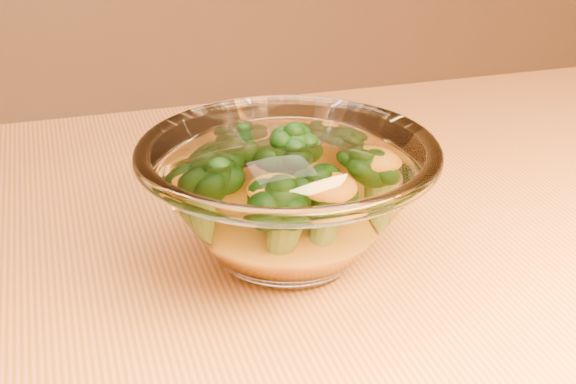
{
  "coord_description": "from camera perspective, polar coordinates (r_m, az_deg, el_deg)",
  "views": [
    {
      "loc": [
        -0.26,
        -0.47,
        1.06
      ],
      "look_at": [
        -0.11,
        0.03,
        0.81
      ],
      "focal_mm": 50.0,
      "sensor_mm": 36.0,
      "label": 1
    }
  ],
  "objects": [
    {
      "name": "cheese_sauce",
      "position": [
        0.6,
        0.0,
        -2.19
      ],
      "size": [
        0.12,
        0.12,
        0.03
      ],
      "primitive_type": "ellipsoid",
      "color": "orange",
      "rests_on": "glass_bowl"
    },
    {
      "name": "glass_bowl",
      "position": [
        0.59,
        0.0,
        -0.42
      ],
      "size": [
        0.22,
        0.22,
        0.1
      ],
      "color": "white",
      "rests_on": "table"
    },
    {
      "name": "broccoli_heap",
      "position": [
        0.59,
        -0.79,
        0.84
      ],
      "size": [
        0.15,
        0.15,
        0.07
      ],
      "color": "black",
      "rests_on": "cheese_sauce"
    },
    {
      "name": "table",
      "position": [
        0.68,
        9.86,
        -11.89
      ],
      "size": [
        1.2,
        0.8,
        0.75
      ],
      "color": "#C96C3C",
      "rests_on": "ground"
    }
  ]
}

